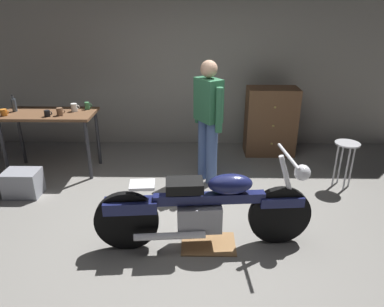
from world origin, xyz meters
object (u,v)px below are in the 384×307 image
person_standing (208,117)px  bottle (14,105)px  shop_stool (346,153)px  storage_bin (23,183)px  wooden_dresser (271,121)px  mug_green_speckled (87,106)px  mug_black_matte (47,113)px  mug_white_ceramic (74,107)px  mug_orange_travel (4,112)px  mug_brown_stoneware (60,112)px  motorcycle (206,207)px

person_standing → bottle: size_ratio=6.93×
shop_stool → storage_bin: 4.25m
wooden_dresser → bottle: 3.88m
storage_bin → bottle: size_ratio=1.83×
mug_green_speckled → wooden_dresser: bearing=11.4°
mug_black_matte → mug_white_ceramic: mug_white_ceramic is taller
shop_stool → mug_white_ceramic: 3.78m
storage_bin → mug_black_matte: size_ratio=4.10×
mug_white_ceramic → mug_orange_travel: size_ratio=1.05×
shop_stool → mug_green_speckled: mug_green_speckled is taller
wooden_dresser → mug_orange_travel: 3.96m
mug_green_speckled → mug_white_ceramic: mug_white_ceramic is taller
mug_orange_travel → bottle: 0.22m
mug_green_speckled → bottle: size_ratio=0.44×
mug_green_speckled → mug_white_ceramic: 0.19m
mug_brown_stoneware → bottle: (-0.71, 0.19, 0.04)m
shop_stool → mug_brown_stoneware: 3.89m
person_standing → mug_brown_stoneware: person_standing is taller
bottle → motorcycle: bearing=-34.0°
motorcycle → wooden_dresser: (1.10, 2.50, 0.10)m
mug_black_matte → bottle: (-0.56, 0.24, 0.05)m
shop_stool → wooden_dresser: size_ratio=0.58×
wooden_dresser → mug_orange_travel: size_ratio=9.52×
mug_green_speckled → mug_orange_travel: 1.10m
motorcycle → mug_black_matte: 2.70m
mug_brown_stoneware → motorcycle: bearing=-39.5°
shop_stool → mug_orange_travel: mug_orange_travel is taller
mug_green_speckled → mug_orange_travel: (-1.05, -0.33, -0.01)m
person_standing → mug_white_ceramic: person_standing is taller
motorcycle → person_standing: person_standing is taller
wooden_dresser → mug_brown_stoneware: wooden_dresser is taller
motorcycle → mug_white_ceramic: size_ratio=18.00×
storage_bin → mug_black_matte: mug_black_matte is taller
motorcycle → person_standing: bearing=83.4°
person_standing → mug_orange_travel: size_ratio=14.45×
motorcycle → mug_orange_travel: 3.21m
wooden_dresser → mug_white_ceramic: 3.04m
mug_white_ceramic → motorcycle: bearing=-44.8°
wooden_dresser → shop_stool: bearing=-56.8°
wooden_dresser → mug_orange_travel: wooden_dresser is taller
motorcycle → mug_black_matte: motorcycle is taller
wooden_dresser → mug_black_matte: size_ratio=10.24×
wooden_dresser → mug_brown_stoneware: 3.22m
mug_green_speckled → storage_bin: bearing=-125.6°
mug_white_ceramic → bottle: bottle is taller
mug_orange_travel → mug_black_matte: bearing=-2.7°
person_standing → mug_black_matte: size_ratio=15.54×
shop_stool → mug_green_speckled: (-3.56, 0.62, 0.45)m
wooden_dresser → mug_green_speckled: (-2.78, -0.56, 0.40)m
mug_brown_stoneware → bottle: bearing=165.2°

